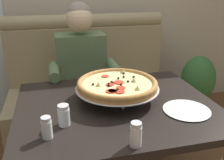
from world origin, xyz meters
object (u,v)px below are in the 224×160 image
pizza (117,84)px  shaker_parmesan (64,117)px  shaker_oregano (136,136)px  shaker_pepper_flakes (47,129)px  potted_plant (197,84)px  booth_bench (92,94)px  dining_table (116,118)px  plate_near_left (187,109)px  diner_main (83,74)px

pizza → shaker_parmesan: (-0.33, -0.22, -0.05)m
shaker_parmesan → shaker_oregano: bearing=-40.5°
shaker_pepper_flakes → potted_plant: shaker_pepper_flakes is taller
booth_bench → potted_plant: 1.16m
shaker_parmesan → shaker_oregano: shaker_oregano is taller
booth_bench → dining_table: bearing=-90.0°
plate_near_left → shaker_parmesan: bearing=178.9°
pizza → shaker_pepper_flakes: bearing=-142.3°
pizza → shaker_oregano: pizza is taller
diner_main → potted_plant: 1.34m
potted_plant → dining_table: bearing=-140.8°
dining_table → potted_plant: bearing=39.2°
potted_plant → shaker_pepper_flakes: bearing=-142.3°
shaker_pepper_flakes → plate_near_left: bearing=6.2°
shaker_oregano → potted_plant: shaker_oregano is taller
booth_bench → plate_near_left: 1.21m
dining_table → potted_plant: 1.52m
plate_near_left → potted_plant: (0.80, 1.12, -0.37)m
shaker_oregano → plate_near_left: 0.44m
diner_main → shaker_pepper_flakes: size_ratio=12.03×
booth_bench → shaker_oregano: bearing=-91.0°
dining_table → diner_main: size_ratio=0.89×
dining_table → pizza: size_ratio=2.28×
dining_table → pizza: pizza is taller
potted_plant → diner_main: bearing=-167.4°
dining_table → shaker_parmesan: bearing=-153.0°
booth_bench → shaker_pepper_flakes: 1.30m
pizza → plate_near_left: 0.42m
booth_bench → shaker_parmesan: bearing=-105.9°
shaker_oregano → potted_plant: bearing=48.8°
shaker_parmesan → booth_bench: bearing=74.1°
pizza → shaker_pepper_flakes: 0.52m
booth_bench → pizza: (0.02, -0.86, 0.45)m
shaker_oregano → plate_near_left: (0.38, 0.23, -0.04)m
shaker_parmesan → plate_near_left: bearing=-1.1°
diner_main → plate_near_left: size_ratio=4.92×
booth_bench → shaker_parmesan: booth_bench is taller
shaker_oregano → shaker_pepper_flakes: bearing=157.6°
dining_table → shaker_parmesan: (-0.31, -0.16, 0.14)m
diner_main → potted_plant: (1.27, 0.28, -0.32)m
shaker_pepper_flakes → plate_near_left: (0.74, 0.08, -0.03)m
dining_table → diner_main: diner_main is taller
shaker_pepper_flakes → plate_near_left: 0.75m
dining_table → shaker_oregano: shaker_oregano is taller
booth_bench → shaker_oregano: 1.39m
pizza → potted_plant: size_ratio=0.71×
booth_bench → diner_main: bearing=-112.0°
dining_table → pizza: 0.20m
dining_table → diner_main: 0.67m
diner_main → plate_near_left: (0.46, -0.83, 0.05)m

